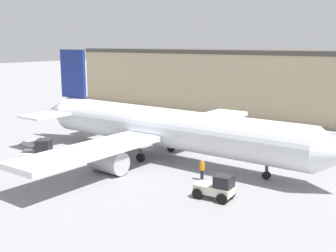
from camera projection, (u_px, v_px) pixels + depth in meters
name	position (u px, v px, depth m)	size (l,w,h in m)	color
ground_plane	(168.00, 159.00, 43.41)	(400.00, 400.00, 0.00)	gray
terminal_building	(258.00, 82.00, 69.88)	(69.98, 12.12, 10.63)	tan
airplane	(161.00, 128.00, 43.34)	(37.65, 33.35, 10.98)	silver
ground_crew_worker	(202.00, 169.00, 36.62)	(0.41, 0.41, 1.84)	#1E2338
baggage_tug	(217.00, 188.00, 32.07)	(3.05, 1.96, 1.98)	beige
belt_loader_truck	(38.00, 153.00, 41.47)	(3.40, 3.23, 2.47)	silver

